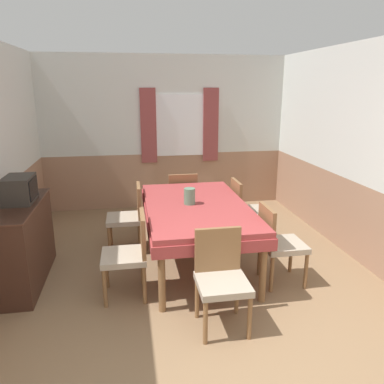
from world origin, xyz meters
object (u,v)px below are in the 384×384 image
(chair_left_near, at_px, (130,252))
(dining_table, at_px, (196,212))
(chair_head_window, at_px, (182,198))
(tv, at_px, (19,189))
(vase, at_px, (190,196))
(chair_head_near, at_px, (221,275))
(chair_right_near, at_px, (278,241))
(sideboard, at_px, (21,243))
(chair_right_far, at_px, (245,208))
(chair_left_far, at_px, (129,215))

(chair_left_near, bearing_deg, dining_table, -53.94)
(chair_head_window, xyz_separation_m, tv, (-1.90, -1.21, 0.55))
(chair_head_window, bearing_deg, vase, -93.75)
(chair_head_near, relative_size, chair_head_window, 1.00)
(chair_left_near, bearing_deg, chair_head_window, -23.84)
(chair_right_near, bearing_deg, vase, -124.60)
(chair_head_near, height_order, sideboard, sideboard)
(chair_head_near, xyz_separation_m, chair_head_window, (0.00, 2.40, 0.00))
(chair_right_near, distance_m, chair_head_near, 1.00)
(sideboard, distance_m, tv, 0.58)
(dining_table, height_order, chair_head_window, chair_head_window)
(dining_table, distance_m, sideboard, 1.96)
(chair_left_near, distance_m, chair_head_near, 1.00)
(vase, bearing_deg, chair_right_far, 32.44)
(dining_table, height_order, vase, vase)
(chair_left_far, bearing_deg, sideboard, 119.73)
(chair_right_near, distance_m, chair_left_far, 1.93)
(chair_right_far, relative_size, tv, 2.10)
(chair_right_near, bearing_deg, chair_right_far, -180.00)
(dining_table, relative_size, chair_head_near, 2.31)
(chair_left_far, bearing_deg, chair_left_near, -180.00)
(chair_right_far, height_order, chair_head_window, same)
(chair_left_far, relative_size, tv, 2.10)
(chair_right_far, relative_size, chair_head_near, 1.00)
(tv, bearing_deg, chair_right_far, 12.23)
(tv, bearing_deg, chair_left_near, -26.35)
(vase, bearing_deg, sideboard, -176.43)
(chair_left_near, bearing_deg, chair_right_far, -53.94)
(chair_head_near, relative_size, sideboard, 0.69)
(dining_table, relative_size, sideboard, 1.59)
(tv, height_order, vase, tv)
(chair_head_window, bearing_deg, sideboard, -146.34)
(dining_table, bearing_deg, tv, -179.61)
(dining_table, relative_size, chair_right_far, 2.31)
(chair_left_far, distance_m, tv, 1.38)
(chair_head_near, bearing_deg, chair_head_window, -90.00)
(dining_table, bearing_deg, chair_head_window, 90.00)
(vase, bearing_deg, chair_left_far, 142.24)
(chair_right_far, xyz_separation_m, tv, (-2.69, -0.58, 0.55))
(tv, bearing_deg, chair_right_near, -11.70)
(chair_right_near, distance_m, sideboard, 2.77)
(chair_left_far, distance_m, chair_head_near, 1.93)
(chair_right_near, bearing_deg, dining_table, -126.06)
(sideboard, bearing_deg, chair_left_far, 29.73)
(chair_right_far, height_order, chair_left_near, same)
(sideboard, relative_size, tv, 3.05)
(dining_table, xyz_separation_m, vase, (-0.08, 0.02, 0.19))
(chair_right_near, height_order, chair_right_far, same)
(chair_left_near, distance_m, tv, 1.37)
(chair_right_near, height_order, vase, vase)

